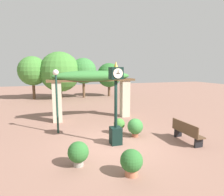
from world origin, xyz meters
TOP-DOWN VIEW (x-y plane):
  - ground_plane at (0.00, 0.00)m, footprint 60.00×60.00m
  - pedestal_clock at (-0.01, 0.07)m, footprint 0.48×0.53m
  - pergola at (0.00, 4.45)m, footprint 5.44×1.13m
  - potted_plant_near_left at (0.60, 1.28)m, footprint 0.54×0.54m
  - potted_plant_near_right at (1.15, 0.64)m, footprint 0.73×0.73m
  - potted_plant_far_left at (-0.39, -2.44)m, footprint 0.68×0.68m
  - potted_plant_far_right at (-1.81, -1.35)m, footprint 0.69×0.69m
  - park_bench at (2.99, -0.67)m, footprint 0.42×1.67m
  - lamp_post at (-2.25, 2.34)m, footprint 0.28×0.28m
  - tree_line at (-0.67, 13.82)m, footprint 10.75×4.11m

SIDE VIEW (x-z plane):
  - ground_plane at x=0.00m, z-range 0.00..0.00m
  - potted_plant_far_left at x=-0.39m, z-range 0.03..0.85m
  - park_bench at x=2.99m, z-range 0.00..0.89m
  - potted_plant_near_left at x=0.60m, z-range 0.07..0.83m
  - potted_plant_far_right at x=-1.81m, z-range 0.04..0.87m
  - potted_plant_near_right at x=1.15m, z-range 0.05..0.91m
  - pedestal_clock at x=-0.01m, z-range -0.14..3.32m
  - lamp_post at x=-2.25m, z-range 0.53..3.65m
  - pergola at x=0.00m, z-range 0.79..3.82m
  - tree_line at x=-0.67m, z-range 0.32..5.14m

